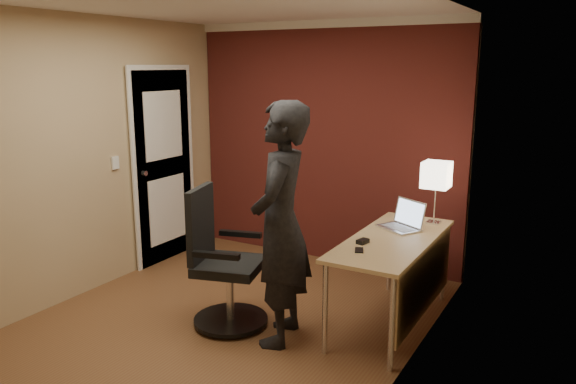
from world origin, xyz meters
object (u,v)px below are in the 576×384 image
object	(u,v)px
desk	(401,255)
desk_lamp	(436,176)
person	(281,225)
mouse	(363,241)
phone	(359,250)
office_chair	(221,267)
laptop	(404,221)

from	to	relation	value
desk	desk_lamp	bearing A→B (deg)	80.99
desk	person	bearing A→B (deg)	-138.07
mouse	phone	size ratio (longest dim) A/B	0.87
desk	phone	size ratio (longest dim) A/B	13.04
desk_lamp	person	bearing A→B (deg)	-123.48
phone	office_chair	xyz separation A→B (m)	(-1.07, -0.25, -0.25)
desk_lamp	laptop	distance (m)	0.48
office_chair	laptop	bearing A→B (deg)	39.81
desk_lamp	desk	bearing A→B (deg)	-99.01
laptop	office_chair	bearing A→B (deg)	-140.19
phone	mouse	bearing A→B (deg)	82.13
mouse	desk_lamp	bearing A→B (deg)	81.61
desk_lamp	phone	bearing A→B (deg)	-105.51
desk	office_chair	xyz separation A→B (m)	(-1.26, -0.66, -0.11)
desk	desk_lamp	size ratio (longest dim) A/B	2.80
mouse	laptop	bearing A→B (deg)	88.48
desk	laptop	xyz separation A→B (m)	(-0.09, 0.31, 0.19)
desk	laptop	world-z (taller)	laptop
person	desk_lamp	bearing A→B (deg)	131.11
mouse	phone	distance (m)	0.18
desk_lamp	office_chair	size ratio (longest dim) A/B	0.48
mouse	person	bearing A→B (deg)	-127.46
desk_lamp	office_chair	world-z (taller)	desk_lamp
laptop	person	world-z (taller)	person
mouse	person	size ratio (longest dim) A/B	0.05
desk	phone	distance (m)	0.48
desk_lamp	mouse	bearing A→B (deg)	-111.34
office_chair	person	distance (m)	0.68
office_chair	desk_lamp	bearing A→B (deg)	42.71
desk	mouse	size ratio (longest dim) A/B	15.00
desk	office_chair	bearing A→B (deg)	-152.13
laptop	mouse	distance (m)	0.57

